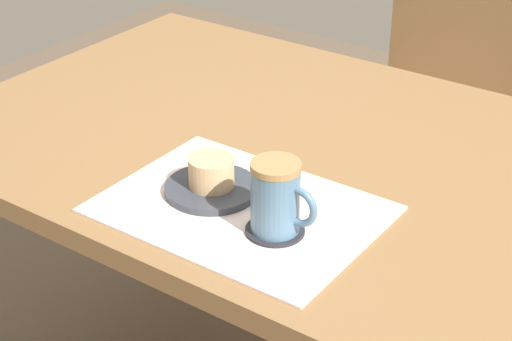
# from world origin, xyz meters

# --- Properties ---
(dining_table) EXTENTS (1.24, 0.82, 0.73)m
(dining_table) POSITION_xyz_m (0.00, 0.00, 0.66)
(dining_table) COLOR brown
(dining_table) RESTS_ON ground_plane
(wooden_chair) EXTENTS (0.46, 0.46, 0.88)m
(wooden_chair) POSITION_xyz_m (-0.06, 0.72, 0.49)
(wooden_chair) COLOR #997047
(wooden_chair) RESTS_ON ground_plane
(placemat) EXTENTS (0.41, 0.30, 0.00)m
(placemat) POSITION_xyz_m (0.06, -0.23, 0.73)
(placemat) COLOR silver
(placemat) RESTS_ON dining_table
(pastry_plate) EXTENTS (0.15, 0.15, 0.01)m
(pastry_plate) POSITION_xyz_m (-0.01, -0.21, 0.74)
(pastry_plate) COLOR #333842
(pastry_plate) RESTS_ON placemat
(pastry) EXTENTS (0.07, 0.07, 0.05)m
(pastry) POSITION_xyz_m (-0.01, -0.21, 0.77)
(pastry) COLOR tan
(pastry) RESTS_ON pastry_plate
(coffee_coaster) EXTENTS (0.09, 0.09, 0.00)m
(coffee_coaster) POSITION_xyz_m (0.14, -0.25, 0.74)
(coffee_coaster) COLOR #232328
(coffee_coaster) RESTS_ON placemat
(coffee_mug) EXTENTS (0.10, 0.07, 0.11)m
(coffee_mug) POSITION_xyz_m (0.14, -0.25, 0.80)
(coffee_mug) COLOR slate
(coffee_mug) RESTS_ON coffee_coaster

